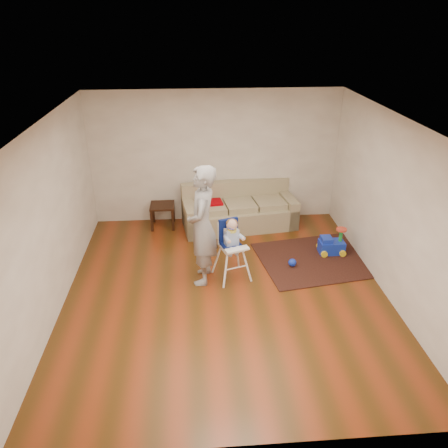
{
  "coord_description": "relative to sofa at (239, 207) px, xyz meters",
  "views": [
    {
      "loc": [
        -0.47,
        -5.74,
        4.03
      ],
      "look_at": [
        0.0,
        0.4,
        1.0
      ],
      "focal_mm": 35.0,
      "sensor_mm": 36.0,
      "label": 1
    }
  ],
  "objects": [
    {
      "name": "high_chair",
      "position": [
        -0.33,
        -1.88,
        0.08
      ],
      "size": [
        0.63,
        0.63,
        1.08
      ],
      "rotation": [
        0.0,
        0.0,
        0.32
      ],
      "color": "white",
      "rests_on": "ground"
    },
    {
      "name": "area_rug",
      "position": [
        1.32,
        -1.43,
        -0.43
      ],
      "size": [
        2.38,
        1.93,
        0.02
      ],
      "primitive_type": "cube",
      "rotation": [
        0.0,
        0.0,
        0.16
      ],
      "color": "black",
      "rests_on": "ground"
    },
    {
      "name": "sofa",
      "position": [
        0.0,
        0.0,
        0.0
      ],
      "size": [
        2.36,
        1.22,
        0.87
      ],
      "rotation": [
        0.0,
        0.0,
        0.14
      ],
      "color": "gray",
      "rests_on": "ground"
    },
    {
      "name": "toy_ball",
      "position": [
        0.75,
        -1.66,
        -0.35
      ],
      "size": [
        0.14,
        0.14,
        0.14
      ],
      "primitive_type": "sphere",
      "color": "#1735CE",
      "rests_on": "area_rug"
    },
    {
      "name": "room_envelope",
      "position": [
        -0.46,
        -1.77,
        1.44
      ],
      "size": [
        5.04,
        5.52,
        2.72
      ],
      "color": "beige",
      "rests_on": "ground"
    },
    {
      "name": "ride_on_toy",
      "position": [
        1.56,
        -1.24,
        -0.18
      ],
      "size": [
        0.45,
        0.32,
        0.49
      ],
      "primitive_type": null,
      "rotation": [
        0.0,
        0.0,
        0.0
      ],
      "color": "#1735CE",
      "rests_on": "area_rug"
    },
    {
      "name": "side_table",
      "position": [
        -1.56,
        0.13,
        -0.2
      ],
      "size": [
        0.48,
        0.48,
        0.48
      ],
      "primitive_type": null,
      "color": "black",
      "rests_on": "ground"
    },
    {
      "name": "adult",
      "position": [
        -0.8,
        -1.92,
        0.55
      ],
      "size": [
        0.57,
        0.78,
        1.98
      ],
      "primitive_type": "imported",
      "rotation": [
        0.0,
        0.0,
        -1.71
      ],
      "color": "gray",
      "rests_on": "ground"
    },
    {
      "name": "ground",
      "position": [
        -0.46,
        -2.3,
        -0.44
      ],
      "size": [
        5.5,
        5.5,
        0.0
      ],
      "primitive_type": "plane",
      "color": "#4C2C0E",
      "rests_on": "ground"
    }
  ]
}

